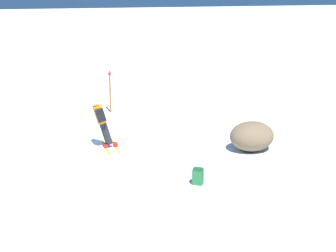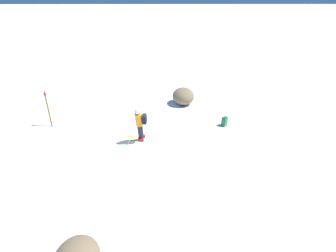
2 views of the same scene
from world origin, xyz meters
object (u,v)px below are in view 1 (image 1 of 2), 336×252
object	(u,v)px
exposed_boulder_1	(252,136)
spare_backpack	(198,176)
trail_marker	(110,90)
skier	(102,120)

from	to	relation	value
exposed_boulder_1	spare_backpack	bearing A→B (deg)	32.74
exposed_boulder_1	trail_marker	world-z (taller)	trail_marker
skier	trail_marker	world-z (taller)	trail_marker
spare_backpack	exposed_boulder_1	xyz separation A→B (m)	(-3.09, -1.98, 0.27)
spare_backpack	trail_marker	world-z (taller)	trail_marker
skier	exposed_boulder_1	bearing A→B (deg)	161.04
skier	trail_marker	distance (m)	5.14
exposed_boulder_1	trail_marker	xyz separation A→B (m)	(3.03, -7.15, 0.56)
skier	exposed_boulder_1	size ratio (longest dim) A/B	1.17
trail_marker	exposed_boulder_1	bearing A→B (deg)	112.95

